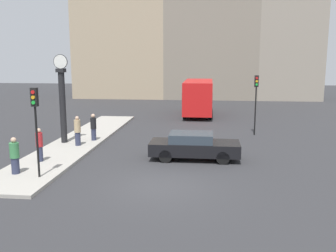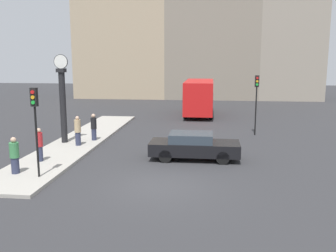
{
  "view_description": "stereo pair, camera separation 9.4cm",
  "coord_description": "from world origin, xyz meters",
  "px_view_note": "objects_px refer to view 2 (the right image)",
  "views": [
    {
      "loc": [
        1.9,
        -14.31,
        5.07
      ],
      "look_at": [
        -0.25,
        5.2,
        1.51
      ],
      "focal_mm": 40.0,
      "sensor_mm": 36.0,
      "label": 1
    },
    {
      "loc": [
        1.99,
        -14.3,
        5.07
      ],
      "look_at": [
        -0.25,
        5.2,
        1.51
      ],
      "focal_mm": 40.0,
      "sensor_mm": 36.0,
      "label": 2
    }
  ],
  "objects_px": {
    "traffic_light_far": "(257,93)",
    "pedestrian_green_hoodie": "(15,156)",
    "sedan_car": "(194,146)",
    "traffic_light_near": "(35,114)",
    "bus_distant": "(199,96)",
    "pedestrian_black_jacket": "(94,127)",
    "street_clock": "(63,101)",
    "pedestrian_tan_coat": "(78,131)",
    "pedestrian_red_top": "(39,145)"
  },
  "relations": [
    {
      "from": "traffic_light_far",
      "to": "pedestrian_green_hoodie",
      "type": "relative_size",
      "value": 2.48
    },
    {
      "from": "sedan_car",
      "to": "pedestrian_green_hoodie",
      "type": "xyz_separation_m",
      "value": [
        -7.56,
        -3.75,
        0.24
      ]
    },
    {
      "from": "sedan_car",
      "to": "traffic_light_near",
      "type": "relative_size",
      "value": 1.21
    },
    {
      "from": "pedestrian_black_jacket",
      "to": "pedestrian_tan_coat",
      "type": "xyz_separation_m",
      "value": [
        -0.48,
        -1.45,
        0.03
      ]
    },
    {
      "from": "traffic_light_far",
      "to": "pedestrian_tan_coat",
      "type": "bearing_deg",
      "value": -155.14
    },
    {
      "from": "traffic_light_near",
      "to": "pedestrian_green_hoodie",
      "type": "distance_m",
      "value": 2.28
    },
    {
      "from": "sedan_car",
      "to": "bus_distant",
      "type": "relative_size",
      "value": 0.62
    },
    {
      "from": "traffic_light_far",
      "to": "pedestrian_green_hoodie",
      "type": "distance_m",
      "value": 15.46
    },
    {
      "from": "pedestrian_green_hoodie",
      "to": "sedan_car",
      "type": "bearing_deg",
      "value": 26.39
    },
    {
      "from": "sedan_car",
      "to": "pedestrian_green_hoodie",
      "type": "distance_m",
      "value": 8.44
    },
    {
      "from": "traffic_light_near",
      "to": "pedestrian_red_top",
      "type": "distance_m",
      "value": 3.16
    },
    {
      "from": "pedestrian_black_jacket",
      "to": "street_clock",
      "type": "bearing_deg",
      "value": -153.85
    },
    {
      "from": "traffic_light_near",
      "to": "pedestrian_green_hoodie",
      "type": "height_order",
      "value": "traffic_light_near"
    },
    {
      "from": "pedestrian_black_jacket",
      "to": "bus_distant",
      "type": "bearing_deg",
      "value": 63.2
    },
    {
      "from": "sedan_car",
      "to": "street_clock",
      "type": "height_order",
      "value": "street_clock"
    },
    {
      "from": "pedestrian_black_jacket",
      "to": "pedestrian_green_hoodie",
      "type": "relative_size",
      "value": 1.01
    },
    {
      "from": "bus_distant",
      "to": "pedestrian_black_jacket",
      "type": "height_order",
      "value": "bus_distant"
    },
    {
      "from": "street_clock",
      "to": "pedestrian_red_top",
      "type": "bearing_deg",
      "value": -84.15
    },
    {
      "from": "street_clock",
      "to": "pedestrian_red_top",
      "type": "height_order",
      "value": "street_clock"
    },
    {
      "from": "pedestrian_black_jacket",
      "to": "pedestrian_tan_coat",
      "type": "height_order",
      "value": "pedestrian_tan_coat"
    },
    {
      "from": "pedestrian_green_hoodie",
      "to": "pedestrian_tan_coat",
      "type": "relative_size",
      "value": 0.95
    },
    {
      "from": "bus_distant",
      "to": "traffic_light_far",
      "type": "height_order",
      "value": "traffic_light_far"
    },
    {
      "from": "sedan_car",
      "to": "street_clock",
      "type": "relative_size",
      "value": 0.88
    },
    {
      "from": "traffic_light_far",
      "to": "street_clock",
      "type": "bearing_deg",
      "value": -160.14
    },
    {
      "from": "pedestrian_green_hoodie",
      "to": "pedestrian_tan_coat",
      "type": "height_order",
      "value": "pedestrian_tan_coat"
    },
    {
      "from": "pedestrian_green_hoodie",
      "to": "pedestrian_tan_coat",
      "type": "bearing_deg",
      "value": 81.18
    },
    {
      "from": "traffic_light_near",
      "to": "pedestrian_green_hoodie",
      "type": "bearing_deg",
      "value": 164.55
    },
    {
      "from": "traffic_light_near",
      "to": "traffic_light_far",
      "type": "relative_size",
      "value": 0.94
    },
    {
      "from": "street_clock",
      "to": "pedestrian_green_hoodie",
      "type": "xyz_separation_m",
      "value": [
        0.24,
        -6.14,
        -1.69
      ]
    },
    {
      "from": "traffic_light_far",
      "to": "pedestrian_red_top",
      "type": "relative_size",
      "value": 2.44
    },
    {
      "from": "bus_distant",
      "to": "traffic_light_near",
      "type": "relative_size",
      "value": 1.93
    },
    {
      "from": "traffic_light_far",
      "to": "pedestrian_tan_coat",
      "type": "distance_m",
      "value": 11.72
    },
    {
      "from": "pedestrian_red_top",
      "to": "traffic_light_near",
      "type": "bearing_deg",
      "value": -66.12
    },
    {
      "from": "bus_distant",
      "to": "pedestrian_red_top",
      "type": "height_order",
      "value": "bus_distant"
    },
    {
      "from": "pedestrian_black_jacket",
      "to": "pedestrian_green_hoodie",
      "type": "xyz_separation_m",
      "value": [
        -1.33,
        -6.91,
        -0.03
      ]
    },
    {
      "from": "pedestrian_tan_coat",
      "to": "street_clock",
      "type": "bearing_deg",
      "value": 147.75
    },
    {
      "from": "bus_distant",
      "to": "pedestrian_tan_coat",
      "type": "xyz_separation_m",
      "value": [
        -6.48,
        -13.32,
        -0.77
      ]
    },
    {
      "from": "traffic_light_near",
      "to": "pedestrian_tan_coat",
      "type": "xyz_separation_m",
      "value": [
        -0.37,
        5.79,
        -1.84
      ]
    },
    {
      "from": "pedestrian_tan_coat",
      "to": "pedestrian_red_top",
      "type": "bearing_deg",
      "value": -100.77
    },
    {
      "from": "sedan_car",
      "to": "pedestrian_red_top",
      "type": "relative_size",
      "value": 2.77
    },
    {
      "from": "bus_distant",
      "to": "traffic_light_near",
      "type": "bearing_deg",
      "value": -107.7
    },
    {
      "from": "sedan_car",
      "to": "pedestrian_green_hoodie",
      "type": "relative_size",
      "value": 2.82
    },
    {
      "from": "traffic_light_far",
      "to": "pedestrian_green_hoodie",
      "type": "xyz_separation_m",
      "value": [
        -11.35,
        -10.32,
        -1.9
      ]
    },
    {
      "from": "bus_distant",
      "to": "pedestrian_red_top",
      "type": "xyz_separation_m",
      "value": [
        -7.14,
        -16.78,
        -0.79
      ]
    },
    {
      "from": "bus_distant",
      "to": "pedestrian_black_jacket",
      "type": "relative_size",
      "value": 4.47
    },
    {
      "from": "sedan_car",
      "to": "pedestrian_black_jacket",
      "type": "distance_m",
      "value": 6.99
    },
    {
      "from": "pedestrian_green_hoodie",
      "to": "pedestrian_red_top",
      "type": "distance_m",
      "value": 2.0
    },
    {
      "from": "pedestrian_black_jacket",
      "to": "pedestrian_green_hoodie",
      "type": "height_order",
      "value": "pedestrian_black_jacket"
    },
    {
      "from": "traffic_light_near",
      "to": "pedestrian_black_jacket",
      "type": "bearing_deg",
      "value": 89.17
    },
    {
      "from": "sedan_car",
      "to": "pedestrian_black_jacket",
      "type": "bearing_deg",
      "value": 153.12
    }
  ]
}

